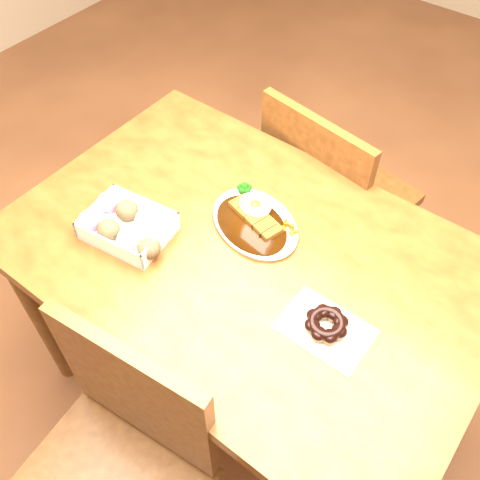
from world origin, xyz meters
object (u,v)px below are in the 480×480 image
Objects in this scene: donut_box at (126,225)px; chair_near at (115,472)px; pon_de_ring at (326,325)px; table at (247,276)px; chair_far at (330,197)px; katsu_curry_plate at (255,220)px.

chair_near is at bearing -53.20° from donut_box.
donut_box is 1.26× the size of pon_de_ring.
table is at bearing 165.44° from pon_de_ring.
katsu_curry_plate is at bearing 99.17° from chair_far.
katsu_curry_plate reaches higher than pon_de_ring.
pon_de_ring is (0.25, 0.47, 0.29)m from chair_near.
donut_box is at bearing -136.94° from katsu_curry_plate.
katsu_curry_plate is at bearing 152.99° from pon_de_ring.
katsu_curry_plate is (-0.06, 0.62, 0.28)m from chair_near.
chair_far is at bearing 95.17° from table.
pon_de_ring is at bearing -14.56° from table.
pon_de_ring is at bearing 6.78° from donut_box.
chair_far reaches higher than katsu_curry_plate.
pon_de_ring is at bearing -27.01° from katsu_curry_plate.
chair_near reaches higher than donut_box.
table is 0.15m from katsu_curry_plate.
katsu_curry_plate is (0.01, -0.45, 0.28)m from chair_far.
donut_box is 0.55m from pon_de_ring.
katsu_curry_plate is at bearing 89.76° from chair_near.
chair_near is 0.69m from katsu_curry_plate.
table is at bearing 103.54° from chair_far.
donut_box reaches higher than katsu_curry_plate.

